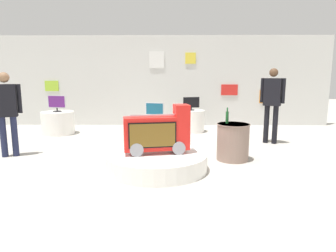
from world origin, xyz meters
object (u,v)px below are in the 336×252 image
object	(u,v)px
tv_on_right_rear	(154,110)
display_pedestal_left_rear	(58,123)
main_display_pedestal	(157,161)
novelty_firetruck_tv	(158,134)
display_pedestal_center_rear	(191,121)
display_pedestal_right_rear	(155,131)
side_table_round	(233,142)
tv_on_left_rear	(57,103)
shopper_browsing_near_truck	(7,108)
tv_on_center_rear	(191,103)
shopper_browsing_rear	(272,100)
bottle_on_side_table	(227,117)

from	to	relation	value
tv_on_right_rear	display_pedestal_left_rear	bearing A→B (deg)	155.56
tv_on_right_rear	main_display_pedestal	bearing A→B (deg)	-85.56
novelty_firetruck_tv	display_pedestal_center_rear	xyz separation A→B (m)	(0.79, 3.51, -0.32)
display_pedestal_right_rear	side_table_round	bearing A→B (deg)	-38.66
tv_on_left_rear	display_pedestal_center_rear	world-z (taller)	tv_on_left_rear
side_table_round	shopper_browsing_near_truck	size ratio (longest dim) A/B	0.42
main_display_pedestal	display_pedestal_center_rear	xyz separation A→B (m)	(0.81, 3.51, 0.17)
tv_on_center_rear	shopper_browsing_rear	xyz separation A→B (m)	(1.80, -1.44, 0.22)
display_pedestal_left_rear	tv_on_center_rear	distance (m)	3.76
tv_on_center_rear	bottle_on_side_table	size ratio (longest dim) A/B	1.54
display_pedestal_center_rear	side_table_round	distance (m)	2.96
tv_on_left_rear	tv_on_center_rear	distance (m)	3.72
novelty_firetruck_tv	shopper_browsing_rear	bearing A→B (deg)	38.58
novelty_firetruck_tv	tv_on_center_rear	size ratio (longest dim) A/B	2.43
tv_on_right_rear	tv_on_center_rear	bearing A→B (deg)	59.70
display_pedestal_center_rear	shopper_browsing_rear	xyz separation A→B (m)	(1.80, -1.44, 0.73)
display_pedestal_center_rear	bottle_on_side_table	distance (m)	2.93
main_display_pedestal	display_pedestal_right_rear	bearing A→B (deg)	94.46
tv_on_left_rear	shopper_browsing_near_truck	bearing A→B (deg)	-92.24
tv_on_center_rear	tv_on_right_rear	world-z (taller)	tv_on_center_rear
novelty_firetruck_tv	display_pedestal_right_rear	xyz separation A→B (m)	(-0.17, 1.88, -0.32)
tv_on_left_rear	main_display_pedestal	bearing A→B (deg)	-47.12
tv_on_center_rear	novelty_firetruck_tv	bearing A→B (deg)	-102.66
main_display_pedestal	shopper_browsing_rear	bearing A→B (deg)	38.30
novelty_firetruck_tv	tv_on_left_rear	size ratio (longest dim) A/B	2.14
shopper_browsing_rear	tv_on_left_rear	bearing A→B (deg)	169.20
display_pedestal_right_rear	side_table_round	size ratio (longest dim) A/B	1.01
novelty_firetruck_tv	shopper_browsing_rear	xyz separation A→B (m)	(2.59, 2.07, 0.41)
tv_on_left_rear	shopper_browsing_near_truck	size ratio (longest dim) A/B	0.32
side_table_round	bottle_on_side_table	world-z (taller)	bottle_on_side_table
main_display_pedestal	shopper_browsing_near_truck	distance (m)	3.20
main_display_pedestal	display_pedestal_center_rear	size ratio (longest dim) A/B	2.25
bottle_on_side_table	tv_on_right_rear	bearing A→B (deg)	140.30
display_pedestal_left_rear	tv_on_center_rear	xyz separation A→B (m)	(3.70, 0.39, 0.51)
bottle_on_side_table	side_table_round	bearing A→B (deg)	-21.64
display_pedestal_left_rear	display_pedestal_center_rear	size ratio (longest dim) A/B	1.14
display_pedestal_left_rear	tv_on_right_rear	world-z (taller)	tv_on_right_rear
side_table_round	tv_on_right_rear	bearing A→B (deg)	141.41
side_table_round	bottle_on_side_table	xyz separation A→B (m)	(-0.12, 0.05, 0.47)
display_pedestal_right_rear	tv_on_right_rear	xyz separation A→B (m)	(0.00, -0.00, 0.51)
tv_on_left_rear	tv_on_right_rear	size ratio (longest dim) A/B	1.23
shopper_browsing_rear	shopper_browsing_near_truck	bearing A→B (deg)	-167.34
main_display_pedestal	tv_on_right_rear	xyz separation A→B (m)	(-0.15, 1.87, 0.68)
novelty_firetruck_tv	display_pedestal_center_rear	bearing A→B (deg)	77.33
main_display_pedestal	novelty_firetruck_tv	bearing A→B (deg)	-6.67
display_pedestal_center_rear	side_table_round	size ratio (longest dim) A/B	1.10
tv_on_left_rear	display_pedestal_right_rear	bearing A→B (deg)	-24.31
tv_on_center_rear	shopper_browsing_near_truck	size ratio (longest dim) A/B	0.28
display_pedestal_right_rear	shopper_browsing_rear	size ratio (longest dim) A/B	0.40
main_display_pedestal	bottle_on_side_table	world-z (taller)	bottle_on_side_table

